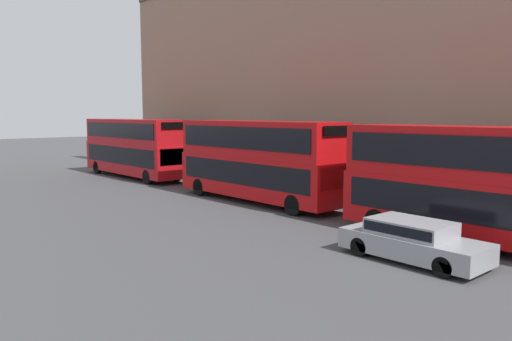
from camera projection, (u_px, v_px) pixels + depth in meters
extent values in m
cube|color=#B20C0F|center=(484.00, 209.00, 17.79)|extent=(2.55, 10.66, 2.06)
cube|color=#B20C0F|center=(487.00, 154.00, 17.56)|extent=(2.50, 10.45, 1.91)
cube|color=black|center=(484.00, 202.00, 17.76)|extent=(2.59, 9.81, 1.15)
cube|color=black|center=(487.00, 151.00, 17.55)|extent=(2.59, 9.81, 1.14)
cylinder|color=black|center=(377.00, 221.00, 19.94)|extent=(0.30, 1.00, 1.00)
cylinder|color=black|center=(408.00, 214.00, 21.41)|extent=(0.30, 1.00, 1.00)
cube|color=#B20C0F|center=(258.00, 176.00, 26.91)|extent=(2.55, 10.88, 2.12)
cube|color=#B20C0F|center=(258.00, 139.00, 26.68)|extent=(2.50, 10.66, 1.90)
cube|color=black|center=(258.00, 171.00, 26.88)|extent=(2.59, 10.01, 1.19)
cube|color=black|center=(258.00, 137.00, 26.67)|extent=(2.59, 10.01, 1.14)
cube|color=black|center=(336.00, 178.00, 22.82)|extent=(2.17, 0.06, 1.06)
cube|color=black|center=(337.00, 131.00, 22.58)|extent=(1.78, 0.06, 0.46)
cylinder|color=black|center=(294.00, 205.00, 23.41)|extent=(0.30, 1.00, 1.00)
cylinder|color=black|center=(325.00, 200.00, 24.88)|extent=(0.30, 1.00, 1.00)
cylinder|color=black|center=(200.00, 187.00, 29.14)|extent=(0.30, 1.00, 1.00)
cylinder|color=black|center=(230.00, 183.00, 30.62)|extent=(0.30, 1.00, 1.00)
cube|color=#A80F14|center=(134.00, 158.00, 37.38)|extent=(2.55, 11.32, 2.22)
cube|color=#A80F14|center=(133.00, 131.00, 37.15)|extent=(2.50, 11.09, 1.78)
cube|color=black|center=(134.00, 154.00, 37.35)|extent=(2.59, 10.41, 1.24)
cube|color=black|center=(133.00, 130.00, 37.14)|extent=(2.59, 10.41, 1.07)
cube|color=black|center=(174.00, 157.00, 33.12)|extent=(2.17, 0.06, 1.11)
cube|color=black|center=(174.00, 125.00, 32.89)|extent=(1.78, 0.06, 0.43)
cylinder|color=black|center=(148.00, 177.00, 33.72)|extent=(0.30, 1.00, 1.00)
cylinder|color=black|center=(176.00, 174.00, 35.19)|extent=(0.30, 1.00, 1.00)
cylinder|color=black|center=(97.00, 167.00, 39.78)|extent=(0.30, 1.00, 1.00)
cylinder|color=black|center=(123.00, 165.00, 41.26)|extent=(0.30, 1.00, 1.00)
cube|color=gray|center=(413.00, 245.00, 16.19)|extent=(1.90, 4.68, 0.67)
cube|color=gray|center=(411.00, 227.00, 16.21)|extent=(1.67, 2.58, 0.49)
cube|color=black|center=(411.00, 227.00, 16.21)|extent=(1.71, 2.45, 0.31)
cylinder|color=black|center=(443.00, 267.00, 14.54)|extent=(0.22, 0.64, 0.64)
cylinder|color=black|center=(470.00, 256.00, 15.64)|extent=(0.22, 0.64, 0.64)
cylinder|color=black|center=(360.00, 247.00, 16.78)|extent=(0.22, 0.64, 0.64)
cylinder|color=black|center=(389.00, 238.00, 17.88)|extent=(0.22, 0.64, 0.64)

